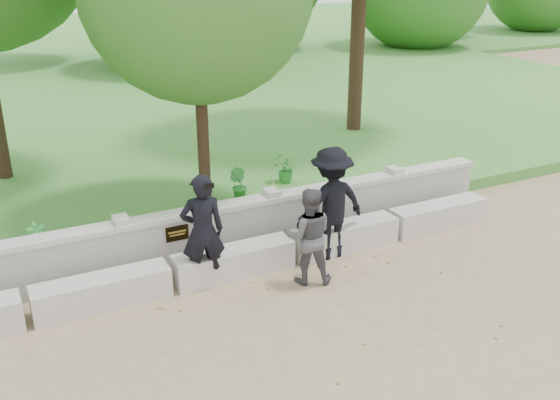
{
  "coord_description": "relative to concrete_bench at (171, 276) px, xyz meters",
  "views": [
    {
      "loc": [
        -2.25,
        -6.03,
        4.64
      ],
      "look_at": [
        1.82,
        1.95,
        1.08
      ],
      "focal_mm": 40.0,
      "sensor_mm": 36.0,
      "label": 1
    }
  ],
  "objects": [
    {
      "name": "shrub_a",
      "position": [
        -1.62,
        1.4,
        0.33
      ],
      "size": [
        0.38,
        0.34,
        0.61
      ],
      "primitive_type": "imported",
      "rotation": [
        0.0,
        0.0,
        0.45
      ],
      "color": "#2E8834",
      "rests_on": "lawn"
    },
    {
      "name": "visitor_mid",
      "position": [
        2.66,
        -0.1,
        0.7
      ],
      "size": [
        1.22,
        0.72,
        1.85
      ],
      "color": "black",
      "rests_on": "ground"
    },
    {
      "name": "man_main",
      "position": [
        0.48,
        -0.1,
        0.66
      ],
      "size": [
        0.71,
        0.64,
        1.76
      ],
      "color": "black",
      "rests_on": "ground"
    },
    {
      "name": "concrete_bench",
      "position": [
        0.0,
        0.0,
        0.0
      ],
      "size": [
        11.9,
        0.45,
        0.45
      ],
      "color": "beige",
      "rests_on": "ground"
    },
    {
      "name": "ground",
      "position": [
        -0.0,
        -1.9,
        -0.22
      ],
      "size": [
        80.0,
        80.0,
        0.0
      ],
      "primitive_type": "plane",
      "color": "#9F8761",
      "rests_on": "ground"
    },
    {
      "name": "parapet_wall",
      "position": [
        0.0,
        0.7,
        0.24
      ],
      "size": [
        12.5,
        0.35,
        0.9
      ],
      "color": "beige",
      "rests_on": "ground"
    },
    {
      "name": "shrub_b",
      "position": [
        2.05,
        2.24,
        0.34
      ],
      "size": [
        0.4,
        0.44,
        0.64
      ],
      "primitive_type": "imported",
      "rotation": [
        0.0,
        0.0,
        2.0
      ],
      "color": "#2E8834",
      "rests_on": "lawn"
    },
    {
      "name": "lawn",
      "position": [
        -0.0,
        12.1,
        -0.1
      ],
      "size": [
        40.0,
        22.0,
        0.25
      ],
      "primitive_type": "cube",
      "color": "#377029",
      "rests_on": "ground"
    },
    {
      "name": "shrub_c",
      "position": [
        3.32,
        2.76,
        0.3
      ],
      "size": [
        0.58,
        0.53,
        0.55
      ],
      "primitive_type": "imported",
      "rotation": [
        0.0,
        0.0,
        3.37
      ],
      "color": "#2E8834",
      "rests_on": "lawn"
    },
    {
      "name": "visitor_left",
      "position": [
        1.92,
        -0.68,
        0.52
      ],
      "size": [
        0.9,
        0.81,
        1.5
      ],
      "color": "#404045",
      "rests_on": "ground"
    }
  ]
}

